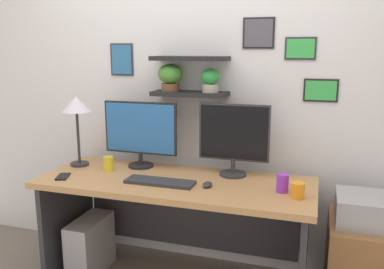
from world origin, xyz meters
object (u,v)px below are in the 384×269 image
keyboard (160,182)px  computer_mouse (207,184)px  monitor_left (140,132)px  pen_cup (108,164)px  coffee_mug (298,190)px  monitor_right (234,137)px  cell_phone (63,176)px  desk (178,206)px  desk_lamp (77,109)px  water_cup (282,183)px  computer_tower_left (91,246)px  drawer_cabinet (364,266)px  printer (369,210)px

keyboard → computer_mouse: bearing=5.3°
monitor_left → computer_mouse: 0.68m
keyboard → pen_cup: (-0.44, 0.15, 0.04)m
monitor_left → coffee_mug: 1.17m
keyboard → computer_mouse: 0.30m
monitor_right → cell_phone: 1.16m
desk → pen_cup: size_ratio=17.77×
desk_lamp → cell_phone: 0.49m
water_cup → computer_tower_left: (-1.32, -0.01, -0.60)m
cell_phone → computer_tower_left: (0.09, 0.14, -0.55)m
pen_cup → drawer_cabinet: pen_cup is taller
keyboard → coffee_mug: bearing=0.2°
monitor_right → desk_lamp: (-1.11, -0.11, 0.15)m
desk_lamp → coffee_mug: desk_lamp is taller
computer_mouse → cell_phone: 0.97m
desk_lamp → monitor_right: bearing=5.7°
pen_cup → computer_tower_left: 0.62m
desk → desk_lamp: bearing=176.4°
monitor_right → coffee_mug: (0.44, -0.31, -0.22)m
monitor_left → computer_tower_left: bearing=-140.7°
monitor_left → desk_lamp: bearing=-165.7°
computer_mouse → drawer_cabinet: (0.95, 0.19, -0.49)m
monitor_right → coffee_mug: monitor_right is taller
keyboard → computer_tower_left: size_ratio=1.09×
water_cup → monitor_right: bearing=145.5°
desk_lamp → water_cup: 1.51m
keyboard → pen_cup: 0.47m
cell_phone → coffee_mug: bearing=-17.2°
desk_lamp → monitor_left: bearing=14.3°
keyboard → desk_lamp: 0.84m
desk_lamp → cell_phone: size_ratio=3.58×
desk → keyboard: bearing=-113.6°
desk_lamp → water_cup: (1.46, -0.13, -0.36)m
pen_cup → printer: pen_cup is taller
monitor_left → water_cup: bearing=-13.1°
desk → computer_mouse: size_ratio=19.74×
desk_lamp → printer: 2.02m
coffee_mug → monitor_right: bearing=144.8°
computer_mouse → computer_tower_left: 1.04m
desk → monitor_left: (-0.34, 0.16, 0.46)m
coffee_mug → computer_tower_left: coffee_mug is taller
drawer_cabinet → printer: size_ratio=1.47×
pen_cup → monitor_left: bearing=43.4°
monitor_left → keyboard: (0.27, -0.31, -0.25)m
keyboard → pen_cup: bearing=161.5°
water_cup → printer: bearing=15.5°
monitor_right → desk_lamp: size_ratio=0.96×
monitor_right → cell_phone: size_ratio=3.43×
monitor_left → monitor_right: bearing=-0.0°
keyboard → drawer_cabinet: bearing=9.7°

